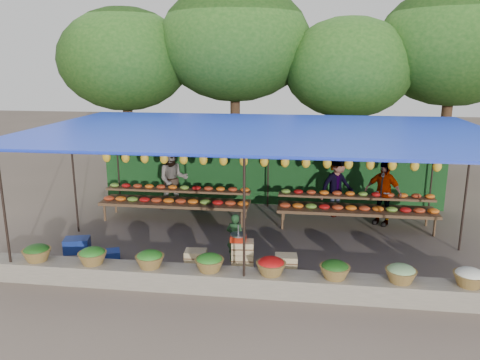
# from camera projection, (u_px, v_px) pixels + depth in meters

# --- Properties ---
(ground) EXTENTS (60.00, 60.00, 0.00)m
(ground) POSITION_uv_depth(u_px,v_px,m) (259.00, 240.00, 11.78)
(ground) COLOR brown
(ground) RESTS_ON ground
(stone_curb) EXTENTS (10.60, 0.55, 0.40)m
(stone_curb) POSITION_uv_depth(u_px,v_px,m) (245.00, 282.00, 9.09)
(stone_curb) COLOR #686253
(stone_curb) RESTS_ON ground
(stall_canopy) EXTENTS (10.80, 6.60, 2.82)m
(stall_canopy) POSITION_uv_depth(u_px,v_px,m) (260.00, 134.00, 11.19)
(stall_canopy) COLOR black
(stall_canopy) RESTS_ON ground
(produce_baskets) EXTENTS (8.98, 0.58, 0.34)m
(produce_baskets) POSITION_uv_depth(u_px,v_px,m) (240.00, 264.00, 9.01)
(produce_baskets) COLOR brown
(produce_baskets) RESTS_ON stone_curb
(netting_backdrop) EXTENTS (10.60, 0.06, 2.50)m
(netting_backdrop) POSITION_uv_depth(u_px,v_px,m) (269.00, 165.00, 14.50)
(netting_backdrop) COLOR #1B4D1F
(netting_backdrop) RESTS_ON ground
(tree_row) EXTENTS (16.51, 5.50, 7.12)m
(tree_row) POSITION_uv_depth(u_px,v_px,m) (291.00, 52.00, 16.42)
(tree_row) COLOR #391E14
(tree_row) RESTS_ON ground
(fruit_table_left) EXTENTS (4.21, 0.95, 0.93)m
(fruit_table_left) POSITION_uv_depth(u_px,v_px,m) (176.00, 198.00, 13.26)
(fruit_table_left) COLOR #4B2D1E
(fruit_table_left) RESTS_ON ground
(fruit_table_right) EXTENTS (4.21, 0.95, 0.93)m
(fruit_table_right) POSITION_uv_depth(u_px,v_px,m) (356.00, 205.00, 12.60)
(fruit_table_right) COLOR #4B2D1E
(fruit_table_right) RESTS_ON ground
(crate_counter) EXTENTS (2.38, 0.38, 0.77)m
(crate_counter) POSITION_uv_depth(u_px,v_px,m) (241.00, 262.00, 9.74)
(crate_counter) COLOR tan
(crate_counter) RESTS_ON ground
(weighing_scale) EXTENTS (0.33, 0.33, 0.35)m
(weighing_scale) POSITION_uv_depth(u_px,v_px,m) (238.00, 237.00, 9.62)
(weighing_scale) COLOR #B2220E
(weighing_scale) RESTS_ON crate_counter
(vendor_seated) EXTENTS (0.45, 0.33, 1.12)m
(vendor_seated) POSITION_uv_depth(u_px,v_px,m) (235.00, 238.00, 10.39)
(vendor_seated) COLOR #1C3E1E
(vendor_seated) RESTS_ON ground
(customer_left) EXTENTS (1.07, 0.94, 1.87)m
(customer_left) POSITION_uv_depth(u_px,v_px,m) (173.00, 179.00, 14.06)
(customer_left) COLOR slate
(customer_left) RESTS_ON ground
(customer_mid) EXTENTS (1.34, 1.21, 1.80)m
(customer_mid) POSITION_uv_depth(u_px,v_px,m) (337.00, 186.00, 13.45)
(customer_mid) COLOR slate
(customer_mid) RESTS_ON ground
(customer_right) EXTENTS (1.12, 0.94, 1.79)m
(customer_right) POSITION_uv_depth(u_px,v_px,m) (383.00, 193.00, 12.76)
(customer_right) COLOR slate
(customer_right) RESTS_ON ground
(blue_crate_front) EXTENTS (0.59, 0.52, 0.29)m
(blue_crate_front) POSITION_uv_depth(u_px,v_px,m) (109.00, 257.00, 10.39)
(blue_crate_front) COLOR navy
(blue_crate_front) RESTS_ON ground
(blue_crate_back) EXTENTS (0.66, 0.55, 0.34)m
(blue_crate_back) POSITION_uv_depth(u_px,v_px,m) (77.00, 245.00, 11.01)
(blue_crate_back) COLOR navy
(blue_crate_back) RESTS_ON ground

